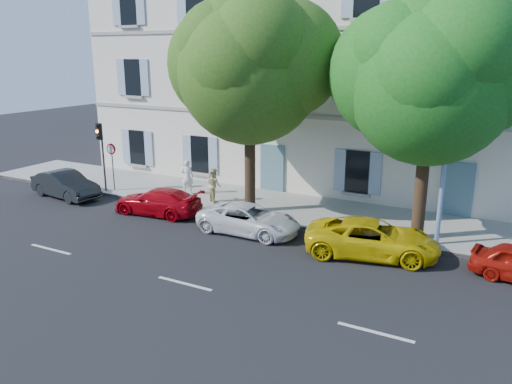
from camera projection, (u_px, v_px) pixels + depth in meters
The scene contains 15 objects.
ground at pixel (247, 242), 18.95m from camera, with size 90.00×90.00×0.00m, color black.
sidewalk at pixel (294, 209), 22.71m from camera, with size 36.00×4.50×0.15m, color #A09E96.
kerb at pixel (273, 223), 20.86m from camera, with size 36.00×0.16×0.16m, color #9E998E.
building at pixel (341, 71), 26.00m from camera, with size 28.00×7.00×12.00m, color silver.
car_dark_sedan at pixel (65, 185), 24.65m from camera, with size 1.39×3.97×1.31m, color black.
car_red_coupe at pixel (158, 201), 22.10m from camera, with size 1.65×4.05×1.18m, color #A9040F.
car_white_coupe at pixel (249, 219), 19.78m from camera, with size 1.91×4.14×1.15m, color white.
car_yellow_supercar at pixel (372, 238), 17.54m from camera, with size 2.14×4.65×1.29m, color #DBBD09.
tree_left at pixel (250, 73), 20.62m from camera, with size 6.01×6.01×9.32m.
tree_right at pixel (431, 84), 17.45m from camera, with size 5.81×5.81×8.95m.
traffic_light at pixel (101, 142), 24.73m from camera, with size 0.30×0.39×3.46m.
road_sign at pixel (112, 157), 25.13m from camera, with size 0.56×0.09×2.41m.
street_lamp at pixel (450, 109), 16.90m from camera, with size 0.34×1.87×8.73m.
pedestrian_a at pixel (187, 177), 24.68m from camera, with size 0.63×0.41×1.72m, color silver.
pedestrian_b at pixel (214, 185), 23.44m from camera, with size 0.78×0.60×1.60m, color #CDBD83.
Camera 1 is at (8.62, -15.50, 6.95)m, focal length 35.00 mm.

